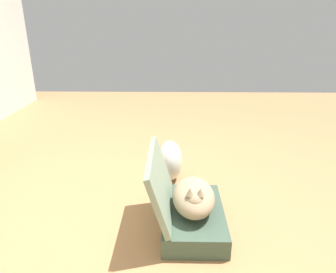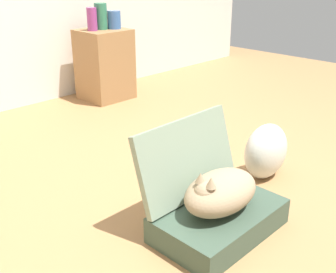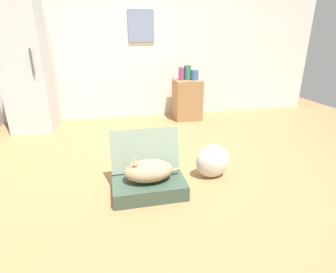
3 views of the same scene
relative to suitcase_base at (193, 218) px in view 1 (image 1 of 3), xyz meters
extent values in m
plane|color=#9E7247|center=(0.33, 0.38, -0.07)|extent=(7.68, 7.68, 0.00)
cube|color=#384C3D|center=(0.00, 0.00, 0.00)|extent=(0.66, 0.41, 0.14)
cube|color=gray|center=(0.00, 0.22, 0.27)|extent=(0.66, 0.15, 0.41)
ellipsoid|color=#998466|center=(0.00, 0.00, 0.17)|extent=(0.44, 0.28, 0.19)
sphere|color=#998466|center=(-0.12, 0.00, 0.21)|extent=(0.12, 0.12, 0.12)
cone|color=#998466|center=(-0.12, -0.03, 0.28)|extent=(0.05, 0.05, 0.05)
cone|color=#998466|center=(-0.12, 0.03, 0.28)|extent=(0.05, 0.05, 0.05)
cylinder|color=#998466|center=(0.20, 0.04, 0.11)|extent=(0.20, 0.03, 0.07)
ellipsoid|color=silver|center=(0.68, 0.17, 0.11)|extent=(0.35, 0.22, 0.35)
camera|label=1|loc=(-1.77, 0.14, 1.28)|focal=32.73mm
camera|label=2|loc=(-1.45, -1.07, 1.21)|focal=44.72mm
camera|label=3|loc=(-0.27, -2.06, 1.28)|focal=27.86mm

